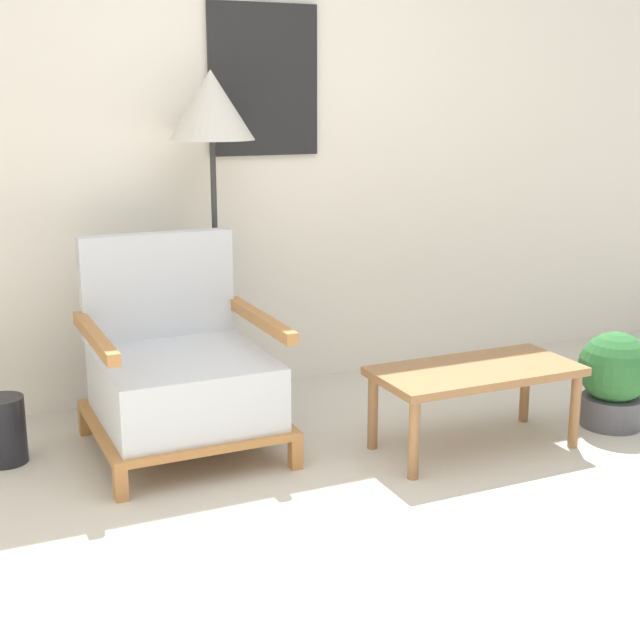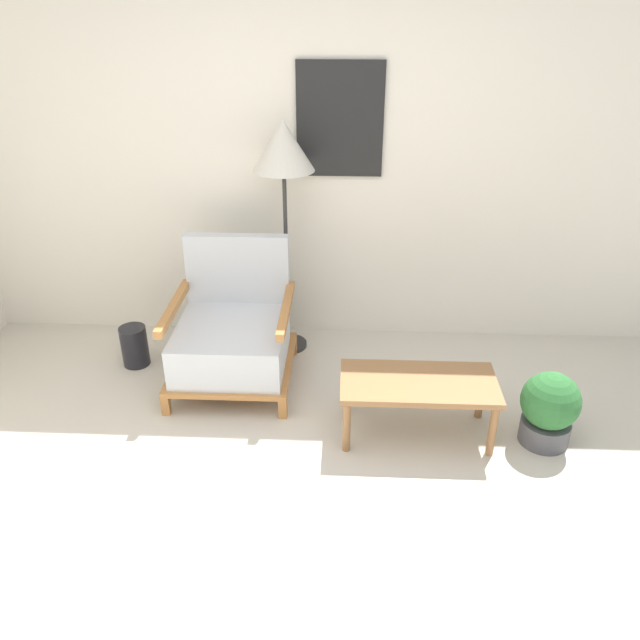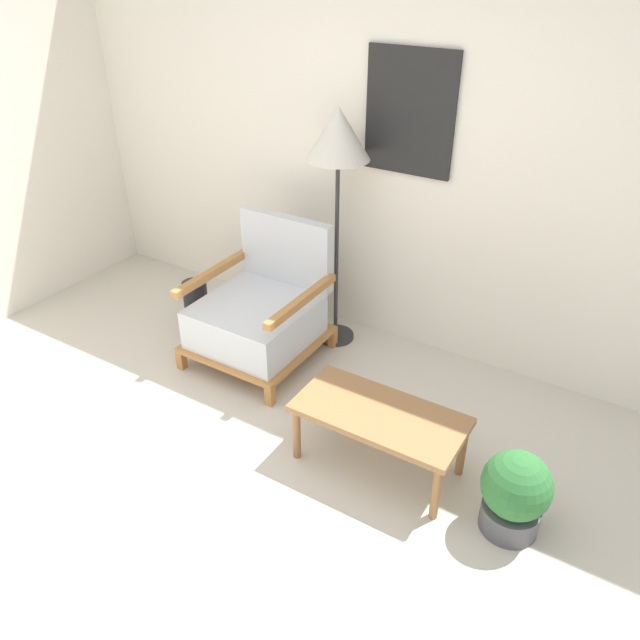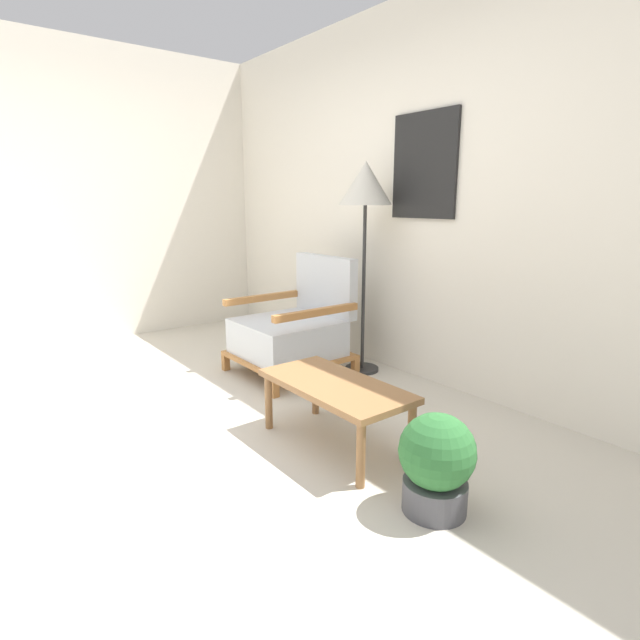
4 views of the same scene
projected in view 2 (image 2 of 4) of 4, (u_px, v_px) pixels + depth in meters
The scene contains 7 objects.
ground_plane at pixel (291, 547), 2.90m from camera, with size 14.00×14.00×0.00m, color beige.
wall_back at pixel (315, 149), 4.13m from camera, with size 8.00×0.09×2.70m.
armchair at pixel (233, 335), 4.00m from camera, with size 0.76×0.79×0.89m.
floor_lamp at pixel (284, 156), 3.88m from camera, with size 0.39×0.39×1.59m.
coffee_table at pixel (418, 388), 3.50m from camera, with size 0.88×0.43×0.36m.
vase at pixel (135, 346), 4.25m from camera, with size 0.18×0.18×0.28m, color black.
potted_plant at pixel (549, 408), 3.47m from camera, with size 0.33×0.33×0.44m.
Camera 2 is at (0.23, -2.05, 2.30)m, focal length 35.00 mm.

